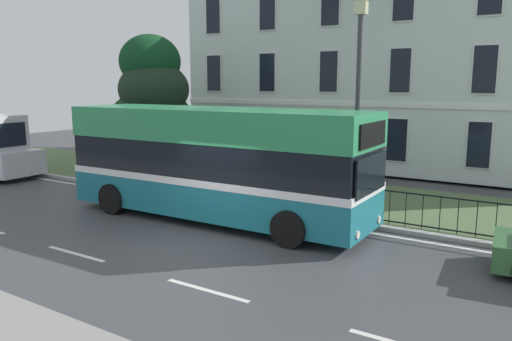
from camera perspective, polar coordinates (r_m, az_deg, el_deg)
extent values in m
cube|color=#414246|center=(12.66, -7.77, -8.90)|extent=(60.00, 56.00, 0.06)
cube|color=silver|center=(15.48, 1.00, -5.17)|extent=(54.00, 0.14, 0.01)
cube|color=silver|center=(12.87, -19.98, -8.95)|extent=(2.00, 0.12, 0.01)
cube|color=silver|center=(10.16, -5.64, -13.50)|extent=(2.00, 0.12, 0.01)
cube|color=#9E9E99|center=(15.86, 1.90, -4.60)|extent=(57.00, 0.24, 0.12)
cube|color=#516840|center=(18.31, 6.47, -2.68)|extent=(57.00, 5.48, 0.12)
cube|color=silver|center=(26.34, 15.60, 11.20)|extent=(19.22, 8.69, 9.34)
cube|color=white|center=(22.21, 12.06, 7.43)|extent=(19.22, 0.06, 0.20)
cube|color=#2D333D|center=(22.36, 11.87, 2.47)|extent=(1.10, 0.06, 2.20)
cube|color=white|center=(26.19, -4.75, 4.77)|extent=(0.93, 0.04, 1.87)
cube|color=black|center=(26.18, -4.78, 4.77)|extent=(0.83, 0.03, 1.77)
cube|color=white|center=(24.40, 1.27, 4.42)|extent=(0.93, 0.04, 1.87)
cube|color=black|center=(24.38, 1.25, 4.42)|extent=(0.83, 0.03, 1.77)
cube|color=white|center=(22.91, 8.16, 3.97)|extent=(0.93, 0.04, 1.87)
cube|color=black|center=(22.89, 8.14, 3.96)|extent=(0.83, 0.03, 1.77)
cube|color=white|center=(21.79, 15.86, 3.39)|extent=(0.93, 0.04, 1.87)
cube|color=black|center=(21.77, 15.84, 3.39)|extent=(0.83, 0.03, 1.77)
cube|color=white|center=(21.11, 24.21, 2.70)|extent=(0.93, 0.04, 1.87)
cube|color=black|center=(21.09, 24.20, 2.69)|extent=(0.83, 0.03, 1.77)
cube|color=white|center=(26.10, -4.84, 11.06)|extent=(0.93, 0.04, 1.87)
cube|color=black|center=(26.08, -4.87, 11.06)|extent=(0.83, 0.03, 1.77)
cube|color=white|center=(24.29, 1.30, 11.18)|extent=(0.93, 0.04, 1.87)
cube|color=black|center=(24.27, 1.27, 11.18)|extent=(0.83, 0.03, 1.77)
cube|color=white|center=(22.80, 8.34, 11.17)|extent=(0.93, 0.04, 1.87)
cube|color=black|center=(22.78, 8.31, 11.17)|extent=(0.83, 0.03, 1.77)
cube|color=white|center=(21.68, 16.22, 10.95)|extent=(0.93, 0.04, 1.87)
cube|color=black|center=(21.66, 16.21, 10.96)|extent=(0.83, 0.03, 1.77)
cube|color=white|center=(20.99, 24.77, 10.49)|extent=(0.93, 0.04, 1.87)
cube|color=black|center=(20.97, 24.77, 10.50)|extent=(0.83, 0.03, 1.77)
cube|color=white|center=(26.31, -4.94, 17.33)|extent=(0.93, 0.04, 1.87)
cube|color=black|center=(26.30, -4.97, 17.33)|extent=(0.83, 0.03, 1.77)
cube|color=white|center=(24.52, 1.33, 17.91)|extent=(0.93, 0.04, 1.87)
cube|color=black|center=(24.51, 1.30, 17.91)|extent=(0.83, 0.03, 1.77)
cube|color=white|center=(23.04, 8.52, 18.32)|extent=(0.93, 0.04, 1.87)
cube|color=black|center=(23.03, 8.50, 18.33)|extent=(0.83, 0.03, 1.77)
cube|color=black|center=(15.86, 2.49, -0.86)|extent=(17.34, 0.04, 0.04)
cube|color=black|center=(16.05, 2.47, -3.91)|extent=(17.34, 0.04, 0.04)
cylinder|color=black|center=(21.56, -17.89, 0.25)|extent=(0.02, 0.02, 0.95)
cylinder|color=black|center=(21.21, -17.10, 0.14)|extent=(0.02, 0.02, 0.95)
cylinder|color=black|center=(20.87, -16.29, 0.03)|extent=(0.02, 0.02, 0.95)
cylinder|color=black|center=(20.53, -15.44, -0.09)|extent=(0.02, 0.02, 0.95)
cylinder|color=black|center=(20.20, -14.57, -0.21)|extent=(0.02, 0.02, 0.95)
cylinder|color=black|center=(19.87, -13.68, -0.33)|extent=(0.02, 0.02, 0.95)
cylinder|color=black|center=(19.55, -12.75, -0.46)|extent=(0.02, 0.02, 0.95)
cylinder|color=black|center=(19.23, -11.79, -0.60)|extent=(0.02, 0.02, 0.95)
cylinder|color=black|center=(18.92, -10.80, -0.73)|extent=(0.02, 0.02, 0.95)
cylinder|color=black|center=(18.61, -9.77, -0.88)|extent=(0.02, 0.02, 0.95)
cylinder|color=black|center=(18.31, -8.71, -1.02)|extent=(0.02, 0.02, 0.95)
cylinder|color=black|center=(18.02, -7.62, -1.17)|extent=(0.02, 0.02, 0.95)
cylinder|color=black|center=(17.74, -6.49, -1.33)|extent=(0.02, 0.02, 0.95)
cylinder|color=black|center=(17.46, -5.32, -1.49)|extent=(0.02, 0.02, 0.95)
cylinder|color=black|center=(17.19, -4.12, -1.65)|extent=(0.02, 0.02, 0.95)
cylinder|color=black|center=(16.92, -2.88, -1.82)|extent=(0.02, 0.02, 0.95)
cylinder|color=black|center=(16.67, -1.60, -1.99)|extent=(0.02, 0.02, 0.95)
cylinder|color=black|center=(16.42, -0.28, -2.17)|extent=(0.02, 0.02, 0.95)
cylinder|color=black|center=(16.18, 1.08, -2.35)|extent=(0.02, 0.02, 0.95)
cylinder|color=black|center=(15.96, 2.48, -2.54)|extent=(0.02, 0.02, 0.95)
cylinder|color=black|center=(15.74, 3.92, -2.72)|extent=(0.02, 0.02, 0.95)
cylinder|color=black|center=(15.53, 5.40, -2.92)|extent=(0.02, 0.02, 0.95)
cylinder|color=black|center=(15.34, 6.91, -3.11)|extent=(0.02, 0.02, 0.95)
cylinder|color=black|center=(15.15, 8.47, -3.31)|extent=(0.02, 0.02, 0.95)
cylinder|color=black|center=(14.98, 10.07, -3.51)|extent=(0.02, 0.02, 0.95)
cylinder|color=black|center=(14.82, 11.70, -3.71)|extent=(0.02, 0.02, 0.95)
cylinder|color=black|center=(14.67, 13.37, -3.91)|extent=(0.02, 0.02, 0.95)
cylinder|color=black|center=(14.53, 15.07, -4.12)|extent=(0.02, 0.02, 0.95)
cylinder|color=black|center=(14.41, 16.80, -4.32)|extent=(0.02, 0.02, 0.95)
cylinder|color=black|center=(14.30, 18.56, -4.52)|extent=(0.02, 0.02, 0.95)
cylinder|color=black|center=(14.20, 20.35, -4.73)|extent=(0.02, 0.02, 0.95)
cylinder|color=black|center=(14.12, 22.16, -4.92)|extent=(0.02, 0.02, 0.95)
cylinder|color=black|center=(14.05, 23.99, -5.12)|extent=(0.02, 0.02, 0.95)
cylinder|color=black|center=(14.00, 25.84, -5.31)|extent=(0.02, 0.02, 0.95)
cylinder|color=#423328|center=(23.29, -11.77, 2.22)|extent=(0.41, 0.41, 1.76)
ellipsoid|color=black|center=(23.27, -11.94, 3.08)|extent=(4.60, 4.60, 2.28)
ellipsoid|color=#183A1C|center=(23.36, -11.87, 6.12)|extent=(3.71, 3.71, 2.39)
ellipsoid|color=black|center=(22.93, -11.64, 9.13)|extent=(3.14, 3.14, 2.46)
ellipsoid|color=#103B1D|center=(23.21, -12.06, 12.14)|extent=(2.73, 2.73, 2.39)
cube|color=#1B6E7C|center=(14.97, -4.63, -2.54)|extent=(9.53, 2.68, 1.10)
cube|color=white|center=(14.87, -4.66, -0.62)|extent=(9.55, 2.70, 0.20)
cube|color=black|center=(14.78, -4.69, 1.52)|extent=(9.45, 2.64, 1.04)
cube|color=#2C8B55|center=(14.67, -4.74, 5.31)|extent=(9.53, 2.68, 0.92)
cube|color=black|center=(12.61, 13.08, -0.40)|extent=(0.09, 2.12, 0.96)
cube|color=black|center=(12.47, 13.25, 4.06)|extent=(0.09, 1.82, 0.59)
cylinder|color=silver|center=(13.65, 13.94, -5.47)|extent=(0.04, 0.20, 0.20)
cylinder|color=silver|center=(12.18, 11.60, -7.26)|extent=(0.04, 0.20, 0.20)
cylinder|color=black|center=(14.56, 8.29, -4.31)|extent=(0.96, 0.32, 0.96)
cylinder|color=black|center=(12.45, 3.83, -6.69)|extent=(0.96, 0.32, 0.96)
cylinder|color=black|center=(17.90, -10.44, -1.70)|extent=(0.96, 0.32, 0.96)
cylinder|color=black|center=(16.23, -16.16, -3.13)|extent=(0.96, 0.32, 0.96)
cube|color=silver|center=(23.12, -25.67, 0.74)|extent=(1.16, 2.14, 1.04)
cube|color=black|center=(23.39, -26.59, 3.65)|extent=(0.16, 1.67, 1.00)
cylinder|color=black|center=(24.09, -24.24, 0.21)|extent=(0.69, 0.26, 0.68)
cylinder|color=#333338|center=(15.10, 11.52, 6.00)|extent=(0.14, 0.14, 5.87)
cube|color=beige|center=(15.22, 11.95, 17.78)|extent=(0.36, 0.24, 0.36)
cylinder|color=#23472D|center=(17.76, -2.56, -1.14)|extent=(0.49, 0.49, 1.02)
ellipsoid|color=black|center=(17.66, -2.57, 0.75)|extent=(0.50, 0.50, 0.17)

